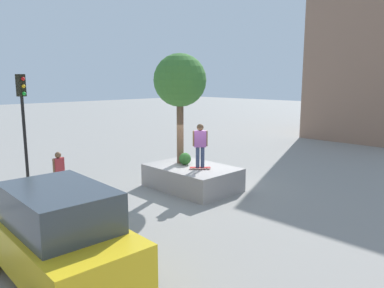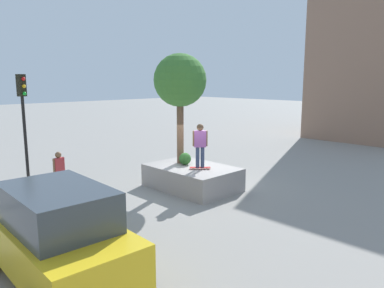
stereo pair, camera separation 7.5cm
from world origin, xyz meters
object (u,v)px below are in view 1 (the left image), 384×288
Objects in this scene: taxi_cab at (57,234)px; passerby_with_bag at (59,169)px; plaza_tree at (180,81)px; bystander_watching at (82,216)px; planter_ledge at (192,177)px; traffic_light_corner at (23,111)px; skateboarder at (200,142)px; skateboard at (200,168)px.

taxi_cab is 2.98× the size of passerby_with_bag.
bystander_watching is (-2.75, 5.89, -3.32)m from plaza_tree.
passerby_with_bag is at bearing 49.61° from planter_ledge.
planter_ledge is at bearing -135.43° from traffic_light_corner.
traffic_light_corner reaches higher than bystander_watching.
traffic_light_corner reaches higher than skateboarder.
skateboard is at bearing 0.00° from skateboarder.
plaza_tree reaches higher than traffic_light_corner.
plaza_tree reaches higher than skateboarder.
skateboarder is at bearing -135.55° from passerby_with_bag.
traffic_light_corner is at bearing 40.71° from skateboarder.
skateboarder reaches higher than passerby_with_bag.
skateboarder is at bearing -139.29° from traffic_light_corner.
skateboard is at bearing -76.05° from bystander_watching.
skateboarder is 7.26m from taxi_cab.
plaza_tree is 6.24m from traffic_light_corner.
taxi_cab is at bearing 118.29° from plaza_tree.
traffic_light_corner is at bearing -9.98° from bystander_watching.
plaza_tree is 0.98× the size of traffic_light_corner.
passerby_with_bag is at bearing -19.28° from bystander_watching.
bystander_watching is at bearing 103.95° from skateboard.
traffic_light_corner is (5.25, 4.52, 1.13)m from skateboarder.
passerby_with_bag is (-1.35, -0.69, -2.17)m from traffic_light_corner.
bystander_watching is (-1.97, 5.80, 0.45)m from planter_ledge.
skateboard is 7.24m from traffic_light_corner.
traffic_light_corner is 2.90× the size of passerby_with_bag.
plaza_tree is at bearing -64.96° from bystander_watching.
taxi_cab is (-2.98, 6.90, 0.63)m from planter_ledge.
skateboarder is at bearing 0.00° from skateboard.
skateboard is at bearing -135.55° from passerby_with_bag.
plaza_tree is (0.79, -0.10, 3.78)m from planter_ledge.
passerby_with_bag is at bearing -25.09° from taxi_cab.
passerby_with_bag is at bearing -152.92° from traffic_light_corner.
planter_ledge is at bearing -130.39° from passerby_with_bag.
traffic_light_corner is at bearing 27.08° from passerby_with_bag.
skateboarder reaches higher than bystander_watching.
plaza_tree is at bearing -8.69° from skateboard.
passerby_with_bag reaches higher than planter_ledge.
traffic_light_corner reaches higher than planter_ledge.
skateboard is 0.46× the size of bystander_watching.
skateboarder is (0.00, 0.00, 0.98)m from skateboard.
skateboarder is 0.36× the size of taxi_cab.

